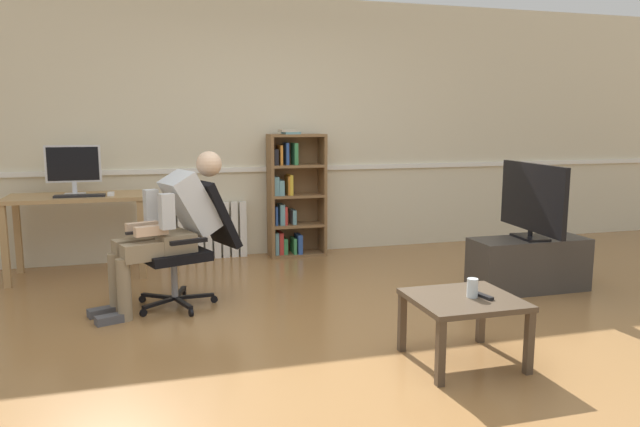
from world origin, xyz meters
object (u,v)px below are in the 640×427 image
object	(u,v)px
radiator	(204,231)
office_chair	(192,238)
bookshelf	(292,197)
coffee_table	(464,306)
imac_monitor	(73,166)
computer_mouse	(111,194)
tv_screen	(532,199)
spare_remote	(483,296)
drinking_glass	(472,288)
tv_stand	(528,264)
person_seated	(170,225)
computer_desk	(77,208)
keyboard	(80,196)

from	to	relation	value
radiator	office_chair	bearing A→B (deg)	-97.90
bookshelf	coffee_table	bearing A→B (deg)	-83.94
imac_monitor	computer_mouse	world-z (taller)	imac_monitor
computer_mouse	tv_screen	distance (m)	3.70
bookshelf	spare_remote	distance (m)	3.11
bookshelf	spare_remote	world-z (taller)	bookshelf
imac_monitor	drinking_glass	bearing A→B (deg)	-48.86
computer_mouse	spare_remote	world-z (taller)	computer_mouse
tv_stand	tv_screen	bearing A→B (deg)	-4.81
imac_monitor	person_seated	xyz separation A→B (m)	(0.81, -1.27, -0.37)
computer_desk	person_seated	size ratio (longest dim) A/B	1.01
bookshelf	radiator	distance (m)	0.99
computer_mouse	spare_remote	distance (m)	3.48
computer_desk	imac_monitor	bearing A→B (deg)	101.12
keyboard	computer_desk	bearing A→B (deg)	109.52
tv_stand	tv_screen	size ratio (longest dim) A/B	1.05
computer_desk	tv_screen	bearing A→B (deg)	-22.53
coffee_table	spare_remote	size ratio (longest dim) A/B	4.09
keyboard	radiator	world-z (taller)	keyboard
bookshelf	tv_screen	distance (m)	2.45
radiator	person_seated	world-z (taller)	person_seated
keyboard	bookshelf	distance (m)	2.10
tv_stand	tv_screen	world-z (taller)	tv_screen
person_seated	tv_stand	size ratio (longest dim) A/B	1.20
computer_desk	person_seated	world-z (taller)	person_seated
tv_screen	computer_mouse	bearing A→B (deg)	72.15
person_seated	tv_screen	distance (m)	2.95
computer_desk	bookshelf	distance (m)	2.12
imac_monitor	keyboard	bearing A→B (deg)	-73.39
imac_monitor	office_chair	bearing A→B (deg)	-51.13
keyboard	office_chair	xyz separation A→B (m)	(0.91, -0.99, -0.24)
bookshelf	tv_stand	xyz separation A→B (m)	(1.62, -1.83, -0.41)
keyboard	spare_remote	xyz separation A→B (m)	(2.48, -2.64, -0.36)
coffee_table	drinking_glass	distance (m)	0.12
keyboard	spare_remote	distance (m)	3.64
radiator	spare_remote	size ratio (longest dim) A/B	5.94
person_seated	tv_stand	xyz separation A→B (m)	(2.92, -0.36, -0.42)
imac_monitor	radiator	size ratio (longest dim) A/B	0.54
tv_screen	person_seated	bearing A→B (deg)	87.88
drinking_glass	tv_screen	bearing A→B (deg)	44.10
computer_mouse	spare_remote	size ratio (longest dim) A/B	0.67
radiator	office_chair	size ratio (longest dim) A/B	0.92
imac_monitor	bookshelf	bearing A→B (deg)	5.74
spare_remote	computer_desk	bearing A→B (deg)	121.04
tv_screen	coffee_table	distance (m)	1.83
computer_desk	drinking_glass	size ratio (longest dim) A/B	10.65
keyboard	radiator	distance (m)	1.33
keyboard	person_seated	xyz separation A→B (m)	(0.75, -1.05, -0.12)
keyboard	person_seated	world-z (taller)	person_seated
coffee_table	radiator	bearing A→B (deg)	111.74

